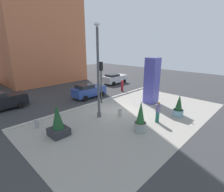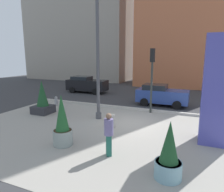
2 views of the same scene
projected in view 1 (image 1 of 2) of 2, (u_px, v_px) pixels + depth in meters
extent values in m
plane|color=#38383A|center=(91.00, 101.00, 19.15)|extent=(60.00, 60.00, 0.00)
cube|color=#9E998E|center=(134.00, 116.00, 15.15)|extent=(18.00, 10.00, 0.02)
cube|color=#B7B2A8|center=(96.00, 102.00, 18.54)|extent=(18.00, 0.24, 0.16)
cylinder|color=#4C4C51|center=(99.00, 115.00, 14.95)|extent=(0.36, 0.36, 0.40)
cylinder|color=#4C4C51|center=(98.00, 75.00, 13.95)|extent=(0.20, 0.20, 7.39)
ellipsoid|color=silver|center=(97.00, 24.00, 12.84)|extent=(0.44, 0.44, 0.28)
cube|color=#4C4CAD|center=(152.00, 81.00, 17.97)|extent=(1.23, 1.23, 4.84)
cube|color=#2D2D33|center=(59.00, 132.00, 11.85)|extent=(1.23, 1.23, 0.55)
cylinder|color=#382819|center=(58.00, 128.00, 11.77)|extent=(1.17, 1.17, 0.04)
cone|color=#1E4C28|center=(57.00, 116.00, 11.52)|extent=(0.81, 0.81, 1.75)
cylinder|color=#7AA8B7|center=(178.00, 113.00, 15.09)|extent=(0.89, 0.89, 0.59)
cylinder|color=#382819|center=(178.00, 110.00, 15.01)|extent=(0.82, 0.82, 0.04)
cone|color=#1E4C28|center=(179.00, 102.00, 14.80)|extent=(0.62, 0.62, 1.37)
cylinder|color=gray|center=(140.00, 127.00, 12.37)|extent=(0.87, 0.87, 0.70)
cylinder|color=#382819|center=(140.00, 123.00, 12.28)|extent=(0.80, 0.80, 0.04)
cone|color=#235B2D|center=(141.00, 112.00, 12.04)|extent=(0.61, 0.61, 1.60)
cylinder|color=#99999E|center=(37.00, 125.00, 12.89)|extent=(0.26, 0.26, 0.55)
sphere|color=#99999E|center=(36.00, 120.00, 12.79)|extent=(0.24, 0.24, 0.24)
cylinder|color=#99999E|center=(39.00, 124.00, 13.00)|extent=(0.12, 0.10, 0.10)
cylinder|color=#B2ADA3|center=(120.00, 112.00, 15.09)|extent=(0.36, 0.36, 0.75)
cylinder|color=#333833|center=(101.00, 87.00, 18.16)|extent=(0.14, 0.14, 3.51)
cube|color=black|center=(101.00, 66.00, 17.53)|extent=(0.28, 0.32, 0.90)
sphere|color=green|center=(100.00, 63.00, 17.57)|extent=(0.18, 0.18, 0.18)
cube|color=black|center=(2.00, 102.00, 16.39)|extent=(4.43, 1.88, 1.11)
cylinder|color=black|center=(14.00, 101.00, 18.05)|extent=(0.65, 0.24, 0.64)
cylinder|color=black|center=(21.00, 105.00, 16.93)|extent=(0.65, 0.24, 0.64)
cube|color=#2D4793|center=(89.00, 91.00, 20.42)|extent=(4.04, 1.83, 0.99)
cube|color=#1E2328|center=(85.00, 86.00, 19.81)|extent=(1.83, 1.58, 0.41)
cylinder|color=black|center=(93.00, 91.00, 21.99)|extent=(0.64, 0.23, 0.64)
cylinder|color=black|center=(102.00, 94.00, 20.79)|extent=(0.64, 0.23, 0.64)
cylinder|color=black|center=(76.00, 95.00, 20.30)|extent=(0.64, 0.23, 0.64)
cylinder|color=black|center=(85.00, 98.00, 19.11)|extent=(0.64, 0.23, 0.64)
cube|color=silver|center=(115.00, 79.00, 27.76)|extent=(4.15, 1.82, 1.03)
cube|color=#1E2328|center=(112.00, 75.00, 27.14)|extent=(1.87, 1.60, 0.31)
cylinder|color=black|center=(116.00, 80.00, 29.38)|extent=(0.64, 0.22, 0.64)
cylinder|color=black|center=(124.00, 81.00, 28.18)|extent=(0.64, 0.22, 0.64)
cylinder|color=black|center=(106.00, 82.00, 27.60)|extent=(0.64, 0.22, 0.64)
cylinder|color=black|center=(114.00, 84.00, 26.40)|extent=(0.64, 0.22, 0.64)
cube|color=maroon|center=(122.00, 88.00, 23.28)|extent=(0.25, 0.31, 0.80)
cylinder|color=maroon|center=(122.00, 83.00, 23.08)|extent=(0.42, 0.42, 0.60)
sphere|color=tan|center=(122.00, 80.00, 22.96)|extent=(0.22, 0.22, 0.22)
cube|color=#236656|center=(157.00, 117.00, 13.85)|extent=(0.32, 0.34, 0.87)
cylinder|color=slate|center=(158.00, 108.00, 13.63)|extent=(0.49, 0.49, 0.65)
sphere|color=#8C664C|center=(158.00, 103.00, 13.51)|extent=(0.24, 0.24, 0.24)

